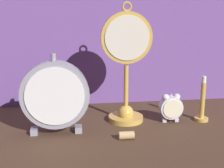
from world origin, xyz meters
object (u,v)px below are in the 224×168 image
object	(u,v)px
pocket_watch_on_stand	(126,69)
wine_cork	(126,135)
mantel_clock_silver	(55,95)
brass_candlestick	(202,106)
alarm_clock_twin_bell	(171,107)

from	to	relation	value
pocket_watch_on_stand	wine_cork	size ratio (longest dim) A/B	8.81
mantel_clock_silver	brass_candlestick	xyz separation A→B (m)	(0.46, 0.04, -0.06)
pocket_watch_on_stand	mantel_clock_silver	xyz separation A→B (m)	(-0.22, -0.08, -0.05)
pocket_watch_on_stand	brass_candlestick	distance (m)	0.27
brass_candlestick	wine_cork	bearing A→B (deg)	-156.97
alarm_clock_twin_bell	brass_candlestick	xyz separation A→B (m)	(0.10, -0.00, -0.00)
alarm_clock_twin_bell	brass_candlestick	size ratio (longest dim) A/B	0.63
pocket_watch_on_stand	alarm_clock_twin_bell	distance (m)	0.18
mantel_clock_silver	brass_candlestick	size ratio (longest dim) A/B	1.59
pocket_watch_on_stand	brass_candlestick	world-z (taller)	pocket_watch_on_stand
alarm_clock_twin_bell	wine_cork	bearing A→B (deg)	-144.98
alarm_clock_twin_bell	wine_cork	xyz separation A→B (m)	(-0.16, -0.11, -0.04)
pocket_watch_on_stand	mantel_clock_silver	world-z (taller)	pocket_watch_on_stand
mantel_clock_silver	brass_candlestick	world-z (taller)	mantel_clock_silver
alarm_clock_twin_bell	mantel_clock_silver	bearing A→B (deg)	-172.75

